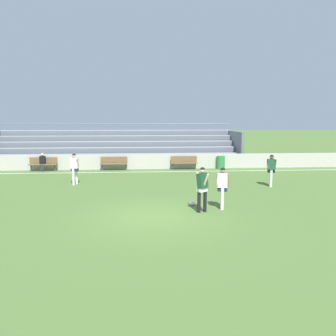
# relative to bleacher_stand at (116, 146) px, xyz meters

# --- Properties ---
(ground_plane) EXTENTS (160.00, 160.00, 0.00)m
(ground_plane) POSITION_rel_bleacher_stand_xyz_m (2.42, -14.54, -1.31)
(ground_plane) COLOR #4C6B30
(field_line_sideline) EXTENTS (44.00, 0.12, 0.01)m
(field_line_sideline) POSITION_rel_bleacher_stand_xyz_m (2.42, -4.53, -1.30)
(field_line_sideline) COLOR white
(field_line_sideline) RESTS_ON ground
(sideline_wall) EXTENTS (48.00, 0.16, 1.00)m
(sideline_wall) POSITION_rel_bleacher_stand_xyz_m (2.42, -3.21, -0.80)
(sideline_wall) COLOR #BCB7AD
(sideline_wall) RESTS_ON ground
(bleacher_stand) EXTENTS (19.01, 4.40, 3.02)m
(bleacher_stand) POSITION_rel_bleacher_stand_xyz_m (0.00, 0.00, 0.00)
(bleacher_stand) COLOR #9EA3AD
(bleacher_stand) RESTS_ON ground
(bench_near_bin) EXTENTS (1.80, 0.40, 0.90)m
(bench_near_bin) POSITION_rel_bleacher_stand_xyz_m (0.13, -3.60, -0.76)
(bench_near_bin) COLOR brown
(bench_near_bin) RESTS_ON ground
(bench_far_left) EXTENTS (1.80, 0.40, 0.90)m
(bench_far_left) POSITION_rel_bleacher_stand_xyz_m (-4.54, -3.60, -0.76)
(bench_far_left) COLOR brown
(bench_far_left) RESTS_ON ground
(bench_centre_sideline) EXTENTS (1.80, 0.40, 0.90)m
(bench_centre_sideline) POSITION_rel_bleacher_stand_xyz_m (4.89, -3.60, -0.76)
(bench_centre_sideline) COLOR brown
(bench_centre_sideline) RESTS_ON ground
(trash_bin) EXTENTS (0.56, 0.56, 0.89)m
(trash_bin) POSITION_rel_bleacher_stand_xyz_m (7.46, -3.49, -0.86)
(trash_bin) COLOR #2D7F3D
(trash_bin) RESTS_ON ground
(spectator_seated) EXTENTS (0.36, 0.42, 1.21)m
(spectator_seated) POSITION_rel_bleacher_stand_xyz_m (-4.54, -3.72, -0.60)
(spectator_seated) COLOR #2D2D38
(spectator_seated) RESTS_ON ground
(player_dark_dropping_back) EXTENTS (0.49, 0.60, 1.72)m
(player_dark_dropping_back) POSITION_rel_bleacher_stand_xyz_m (4.30, -14.13, -0.28)
(player_dark_dropping_back) COLOR black
(player_dark_dropping_back) RESTS_ON ground
(player_white_deep_cover) EXTENTS (0.57, 0.41, 1.63)m
(player_white_deep_cover) POSITION_rel_bleacher_stand_xyz_m (5.16, -13.72, -0.34)
(player_white_deep_cover) COLOR white
(player_white_deep_cover) RESTS_ON ground
(player_white_trailing_run) EXTENTS (0.51, 0.49, 1.65)m
(player_white_trailing_run) POSITION_rel_bleacher_stand_xyz_m (-1.53, -8.40, -0.32)
(player_white_trailing_run) COLOR white
(player_white_trailing_run) RESTS_ON ground
(player_dark_pressing_high) EXTENTS (0.55, 0.43, 1.65)m
(player_dark_pressing_high) POSITION_rel_bleacher_stand_xyz_m (8.67, -9.65, -0.32)
(player_dark_pressing_high) COLOR white
(player_dark_pressing_high) RESTS_ON ground
(soccer_ball) EXTENTS (0.22, 0.22, 0.22)m
(soccer_ball) POSITION_rel_bleacher_stand_xyz_m (4.07, -13.13, -1.20)
(soccer_ball) COLOR white
(soccer_ball) RESTS_ON ground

